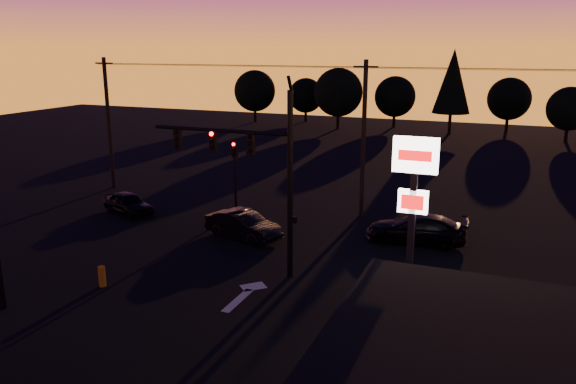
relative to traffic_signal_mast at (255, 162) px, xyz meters
The scene contains 19 objects.
ground 6.35m from the traffic_signal_mast, 88.59° to the right, with size 120.00×120.00×0.00m, color black.
lane_arrow 5.48m from the traffic_signal_mast, 75.57° to the right, with size 1.20×3.10×0.01m.
traffic_signal_mast is the anchor object (origin of this frame).
secondary_signal 9.19m from the traffic_signal_mast, 123.19° to the left, with size 0.30×0.31×4.35m.
pylon_sign 7.52m from the traffic_signal_mast, 19.36° to the right, with size 1.50×0.28×6.80m.
utility_pole_0 18.79m from the traffic_signal_mast, 147.82° to the left, with size 1.40×0.26×9.00m.
utility_pole_1 10.23m from the traffic_signal_mast, 78.16° to the left, with size 1.40×0.26×9.00m.
power_wires 10.85m from the traffic_signal_mast, 78.16° to the left, with size 36.00×1.22×0.07m.
bollard 7.94m from the traffic_signal_mast, 143.47° to the right, with size 0.29×0.29×0.87m, color #AB790F.
tree_0 50.96m from the traffic_signal_mast, 115.46° to the left, with size 5.36×5.36×6.74m.
tree_1 51.54m from the traffic_signal_mast, 107.98° to the left, with size 4.54×4.54×5.71m.
tree_2 45.11m from the traffic_signal_mast, 102.68° to the left, with size 5.77×5.78×7.26m.
tree_3 48.18m from the traffic_signal_mast, 94.65° to the left, with size 4.95×4.95×6.22m.
tree_4 45.12m from the traffic_signal_mast, 86.06° to the left, with size 4.18×4.18×9.50m.
tree_5 50.84m from the traffic_signal_mast, 79.69° to the left, with size 4.95×4.95×6.22m.
tree_6 46.55m from the traffic_signal_mast, 71.06° to the left, with size 4.54×4.54×5.71m.
car_left 12.78m from the traffic_signal_mast, 154.67° to the left, with size 1.51×3.75×1.28m, color black.
car_mid 6.24m from the traffic_signal_mast, 123.84° to the left, with size 1.49×4.28×1.41m, color black.
car_right 9.72m from the traffic_signal_mast, 47.55° to the left, with size 2.04×5.02×1.46m, color black.
Camera 1 is at (9.98, -17.05, 9.69)m, focal length 35.00 mm.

